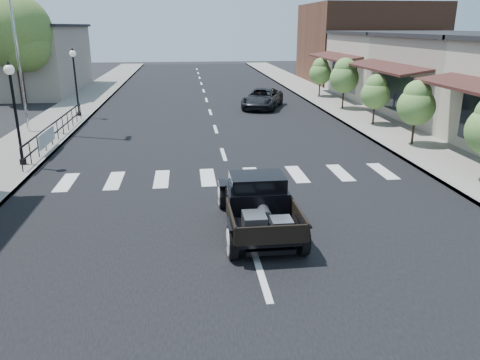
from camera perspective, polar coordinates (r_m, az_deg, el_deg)
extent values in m
plane|color=black|center=(12.76, 0.54, -5.16)|extent=(120.00, 120.00, 0.00)
cube|color=black|center=(27.13, -3.41, 7.50)|extent=(14.00, 80.00, 0.02)
cube|color=gray|center=(27.98, -21.19, 6.77)|extent=(3.00, 80.00, 0.15)
cube|color=gray|center=(28.86, 13.85, 7.79)|extent=(3.00, 80.00, 0.15)
cube|color=gray|center=(41.94, -26.12, 12.98)|extent=(10.00, 12.00, 5.00)
cube|color=#BBB19E|center=(37.54, 19.97, 12.93)|extent=(10.00, 9.00, 4.50)
cube|color=brown|center=(46.83, 15.24, 15.77)|extent=(11.00, 10.00, 7.00)
cylinder|color=silver|center=(24.87, -26.25, 19.11)|extent=(0.12, 0.12, 12.08)
imported|color=black|center=(30.51, 2.77, 9.89)|extent=(3.54, 4.93, 1.25)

